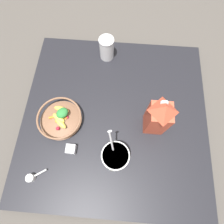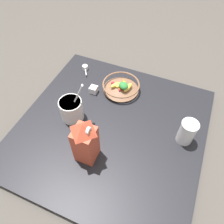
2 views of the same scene
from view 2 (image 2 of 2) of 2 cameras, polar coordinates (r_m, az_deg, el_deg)
The scene contains 8 objects.
ground_plane at distance 1.20m, azimuth -0.30°, elevation -4.95°, with size 6.00×6.00×0.00m, color #4C4742.
countertop at distance 1.18m, azimuth -0.30°, elevation -4.46°, with size 0.96×0.96×0.04m.
fruit_bowl at distance 1.32m, azimuth 2.40°, elevation 6.72°, with size 0.22×0.22×0.08m.
milk_carton at distance 0.98m, azimuth -7.02°, elevation -7.61°, with size 0.09×0.09×0.26m.
yogurt_tub at distance 1.18m, azimuth -10.57°, elevation 0.85°, with size 0.12×0.14×0.25m.
drinking_cup at distance 1.13m, azimuth 19.03°, elevation -4.87°, with size 0.08×0.08×0.14m.
spice_jar at distance 1.32m, azimuth -4.82°, elevation 5.80°, with size 0.04×0.04×0.04m.
measuring_scoop at distance 1.48m, azimuth -7.03°, elevation 11.35°, with size 0.08×0.06×0.03m.
Camera 2 is at (-0.61, -0.26, 1.00)m, focal length 35.00 mm.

